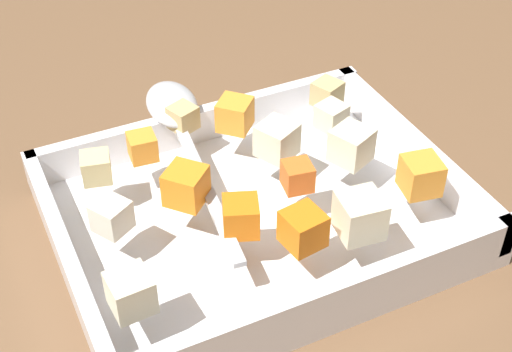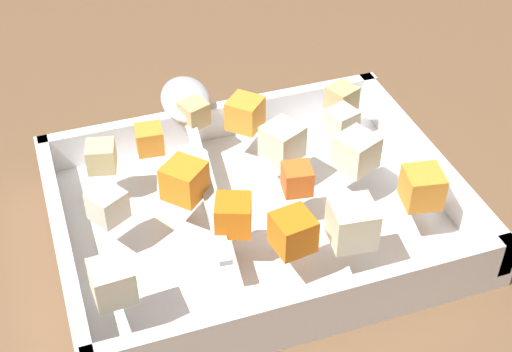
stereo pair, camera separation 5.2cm
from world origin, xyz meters
name	(u,v)px [view 1 (the left image)]	position (x,y,z in m)	size (l,w,h in m)	color
ground_plane	(255,222)	(0.00, 0.00, 0.00)	(4.00, 4.00, 0.00)	brown
baking_dish	(256,216)	(0.00, -0.01, 0.01)	(0.34, 0.26, 0.05)	silver
carrot_chunk_heap_side	(298,231)	(0.00, -0.08, 0.06)	(0.03, 0.03, 0.03)	orange
carrot_chunk_mid_right	(298,176)	(0.03, -0.02, 0.06)	(0.02, 0.02, 0.02)	orange
carrot_chunk_corner_se	(142,147)	(-0.08, 0.07, 0.06)	(0.02, 0.02, 0.02)	orange
carrot_chunk_corner_ne	(421,175)	(0.12, -0.07, 0.06)	(0.03, 0.03, 0.03)	orange
carrot_chunk_corner_sw	(186,186)	(-0.06, 0.00, 0.06)	(0.03, 0.03, 0.03)	orange
carrot_chunk_under_handle	(235,114)	(0.02, 0.08, 0.06)	(0.03, 0.03, 0.03)	orange
carrot_chunk_back_center	(241,216)	(-0.04, -0.05, 0.06)	(0.03, 0.03, 0.03)	orange
potato_chunk_mid_left	(131,293)	(-0.14, -0.09, 0.06)	(0.03, 0.03, 0.03)	beige
potato_chunk_front_center	(360,216)	(0.04, -0.09, 0.07)	(0.03, 0.03, 0.03)	beige
potato_chunk_center	(96,167)	(-0.12, 0.06, 0.06)	(0.02, 0.02, 0.02)	#E0CC89
potato_chunk_near_left	(351,145)	(0.09, -0.01, 0.06)	(0.03, 0.03, 0.03)	beige
potato_chunk_far_right	(277,140)	(0.03, 0.02, 0.06)	(0.03, 0.03, 0.03)	beige
potato_chunk_near_right	(183,118)	(-0.03, 0.10, 0.06)	(0.02, 0.02, 0.02)	tan
potato_chunk_corner_nw	(331,116)	(0.10, 0.04, 0.06)	(0.02, 0.02, 0.02)	beige
potato_chunk_far_left	(327,93)	(0.11, 0.07, 0.06)	(0.02, 0.02, 0.02)	tan
parsnip_chunk_near_spoon	(112,216)	(-0.13, -0.01, 0.06)	(0.03, 0.03, 0.03)	silver
serving_spoon	(175,112)	(-0.03, 0.11, 0.06)	(0.06, 0.25, 0.02)	silver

